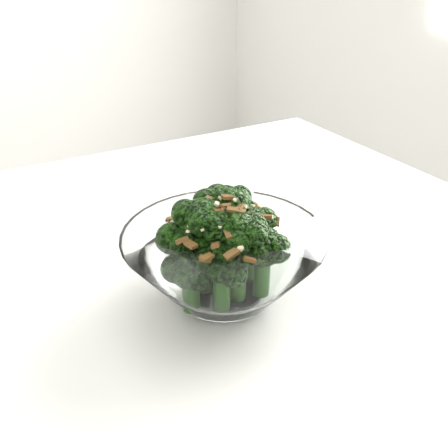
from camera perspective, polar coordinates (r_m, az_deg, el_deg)
table at (r=0.55m, az=-19.72°, el=-16.24°), size 1.29×0.94×0.75m
broccoli_dish at (r=0.48m, az=-0.01°, el=-3.96°), size 0.19×0.19×0.11m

